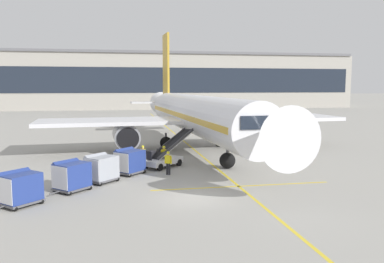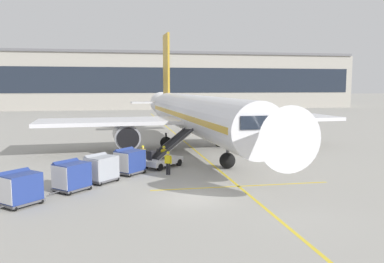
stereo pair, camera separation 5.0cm
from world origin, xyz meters
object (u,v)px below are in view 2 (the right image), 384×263
Objects in this scene: baggage_cart_fourth at (19,187)px; ground_crew_by_carts at (164,155)px; ground_crew_marshaller at (143,154)px; safety_cone_engine_keepout at (133,155)px; safety_cone_wingtip at (137,153)px; baggage_cart_third at (71,175)px; baggage_cart_second at (101,168)px; baggage_cart_lead at (129,161)px; ground_crew_by_loader at (168,161)px; parked_airplane at (195,115)px; belt_loader at (165,156)px.

ground_crew_by_carts is at bearing 44.44° from baggage_cart_fourth.
ground_crew_marshaller reaches higher than safety_cone_engine_keepout.
safety_cone_wingtip is (0.39, 0.63, 0.02)m from safety_cone_engine_keepout.
safety_cone_engine_keepout is (4.15, 10.28, -0.63)m from baggage_cart_third.
baggage_cart_third is at bearing -130.57° from baggage_cart_second.
ground_crew_by_carts is (2.82, 2.02, -0.00)m from baggage_cart_lead.
baggage_cart_third reaches higher than ground_crew_by_carts.
ground_crew_marshaller is (3.14, 4.75, -0.00)m from baggage_cart_second.
ground_crew_by_loader is 2.19× the size of safety_cone_wingtip.
parked_airplane reaches higher than baggage_cart_third.
belt_loader is at bearing 72.80° from ground_crew_by_carts.
baggage_cart_third is 8.32m from ground_crew_marshaller.
baggage_cart_second is at bearing -123.42° from ground_crew_marshaller.
baggage_cart_fourth is 15.19m from safety_cone_wingtip.
parked_airplane is 15.93m from baggage_cart_second.
ground_crew_marshaller is at bearing 161.09° from ground_crew_by_carts.
baggage_cart_second is at bearing -138.81° from ground_crew_by_carts.
safety_cone_wingtip is at bearing 94.39° from ground_crew_marshaller.
ground_crew_by_carts reaches higher than safety_cone_wingtip.
belt_loader is at bearing 88.34° from ground_crew_by_loader.
ground_crew_by_loader is at bearing -110.55° from parked_airplane.
baggage_cart_third is (-3.69, -4.18, 0.00)m from baggage_cart_lead.
safety_cone_wingtip is (-0.32, 4.14, -0.61)m from ground_crew_marshaller.
safety_cone_engine_keepout is (-2.36, 4.08, -0.63)m from ground_crew_by_carts.
parked_airplane is at bearing 34.62° from safety_cone_engine_keepout.
parked_airplane is at bearing 32.34° from safety_cone_wingtip.
safety_cone_wingtip is (-2.04, 4.47, -0.46)m from belt_loader.
belt_loader is 2.73× the size of ground_crew_by_carts.
ground_crew_by_carts reaches higher than safety_cone_engine_keepout.
baggage_cart_fourth is (-9.02, -9.01, 0.15)m from belt_loader.
belt_loader is 6.31× the size of safety_cone_engine_keepout.
ground_crew_by_loader is (6.49, 3.42, -0.00)m from baggage_cart_third.
baggage_cart_lead is 1.46× the size of ground_crew_by_loader.
baggage_cart_fourth reaches higher than ground_crew_marshaller.
ground_crew_by_loader is 7.27m from safety_cone_engine_keepout.
ground_crew_by_carts is at bearing -107.20° from belt_loader.
ground_crew_marshaller is at bearing 169.30° from belt_loader.
ground_crew_marshaller is (-1.72, 0.33, 0.15)m from belt_loader.
baggage_cart_lead is at bearing 164.97° from ground_crew_by_loader.
belt_loader is at bearing -65.43° from safety_cone_wingtip.
baggage_cart_second is 3.20× the size of safety_cone_wingtip.
parked_airplane is 55.07× the size of safety_cone_engine_keepout.
baggage_cart_second is at bearing -125.19° from parked_airplane.
belt_loader is 1.87× the size of baggage_cart_second.
baggage_cart_lead is 2.90m from ground_crew_by_loader.
ground_crew_by_loader is 2.77m from ground_crew_by_carts.
baggage_cart_lead is at bearing -142.04° from belt_loader.
ground_crew_by_loader is (2.81, -0.75, -0.00)m from baggage_cart_lead.
baggage_cart_lead is 1.00× the size of baggage_cart_fourth.
parked_airplane is 52.17× the size of safety_cone_wingtip.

